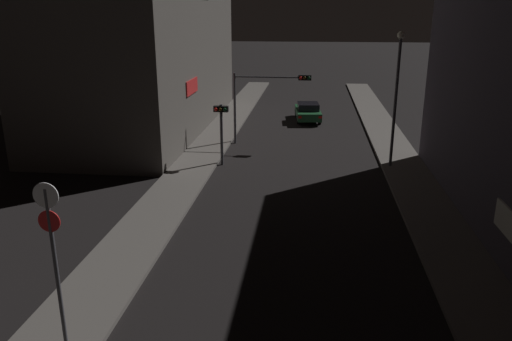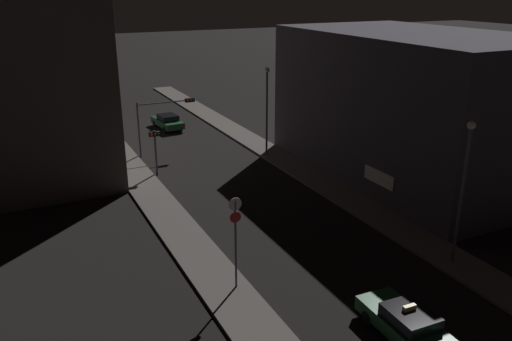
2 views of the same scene
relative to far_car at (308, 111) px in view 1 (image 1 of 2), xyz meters
The scene contains 7 objects.
sidewalk_left 13.47m from the far_car, 116.81° to the right, with size 2.42×65.49×0.15m, color #5B5651.
sidewalk_right 13.20m from the far_car, 65.63° to the right, with size 2.42×65.49×0.15m, color #5B5651.
far_car is the anchor object (origin of this frame).
traffic_light_overhead 8.47m from the far_car, 108.73° to the right, with size 4.90×0.41×4.56m.
traffic_light_left_kerb 13.42m from the far_car, 110.26° to the right, with size 0.80×0.42×3.42m.
sign_pole_left 29.69m from the far_car, 100.80° to the right, with size 0.60×0.10×4.46m.
street_lamp_far_block 13.50m from the far_car, 68.85° to the right, with size 0.40×0.40×7.13m.
Camera 1 is at (0.61, 3.77, 8.24)m, focal length 35.11 mm.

